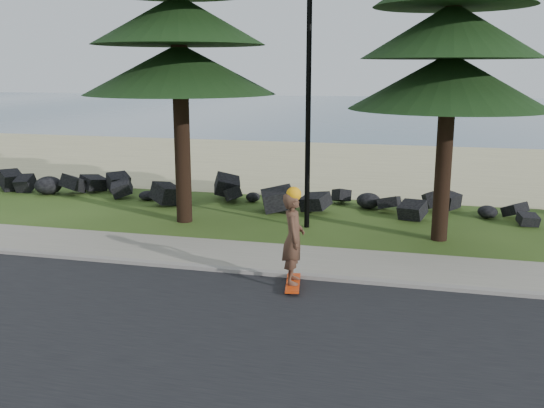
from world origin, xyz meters
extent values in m
plane|color=#2C4515|center=(0.00, 0.00, 0.00)|extent=(160.00, 160.00, 0.00)
cube|color=black|center=(0.00, -4.50, 0.01)|extent=(160.00, 7.00, 0.02)
cube|color=gray|center=(0.00, -0.90, 0.05)|extent=(160.00, 0.20, 0.10)
cube|color=gray|center=(0.00, 0.20, 0.04)|extent=(160.00, 2.00, 0.08)
cube|color=tan|center=(0.00, 14.50, 0.01)|extent=(160.00, 15.00, 0.01)
cube|color=#3E5F78|center=(0.00, 51.00, 0.00)|extent=(160.00, 58.00, 0.01)
cylinder|color=black|center=(0.00, 3.20, 4.00)|extent=(0.14, 0.14, 8.00)
cube|color=red|center=(0.61, -1.49, 0.10)|extent=(0.45, 1.12, 0.04)
imported|color=#523425|center=(0.61, -1.49, 1.03)|extent=(0.54, 0.73, 1.82)
sphere|color=#FFA40E|center=(0.61, -1.49, 1.91)|extent=(0.29, 0.29, 0.29)
camera|label=1|loc=(2.96, -12.63, 4.29)|focal=40.00mm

